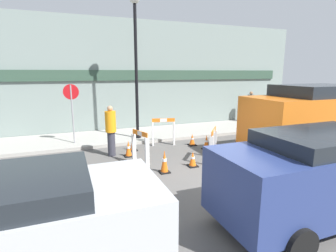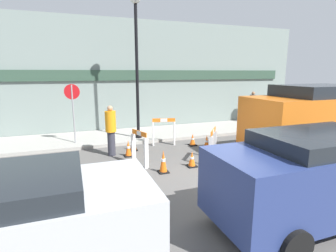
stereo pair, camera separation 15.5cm
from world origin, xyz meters
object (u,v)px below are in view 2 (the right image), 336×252
at_px(streetlamp_post, 136,49).
at_px(person_worker, 111,129).
at_px(person_pedestrian, 252,106).
at_px(stop_sign, 73,104).
at_px(parked_car_1, 319,172).
at_px(work_van, 317,118).

bearing_deg(streetlamp_post, person_worker, -129.00).
bearing_deg(person_pedestrian, streetlamp_post, 28.22).
relative_size(streetlamp_post, stop_sign, 2.51).
bearing_deg(parked_car_1, person_worker, 119.68).
distance_m(streetlamp_post, work_van, 7.31).
height_order(stop_sign, work_van, work_van).
bearing_deg(person_pedestrian, parked_car_1, 76.74).
bearing_deg(parked_car_1, work_van, 41.38).
relative_size(stop_sign, parked_car_1, 0.53).
distance_m(person_worker, parked_car_1, 6.52).
bearing_deg(person_worker, person_pedestrian, 41.67).
bearing_deg(stop_sign, person_worker, 134.40).
distance_m(streetlamp_post, person_worker, 3.69).
relative_size(person_pedestrian, parked_car_1, 0.40).
relative_size(person_worker, parked_car_1, 0.41).
height_order(streetlamp_post, work_van, streetlamp_post).
height_order(streetlamp_post, stop_sign, streetlamp_post).
xyz_separation_m(parked_car_1, work_van, (3.55, 3.12, 0.35)).
xyz_separation_m(person_worker, work_van, (6.77, -2.54, 0.40)).
bearing_deg(work_van, stop_sign, 151.27).
height_order(person_worker, work_van, work_van).
xyz_separation_m(streetlamp_post, parked_car_1, (1.81, -7.41, -2.87)).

